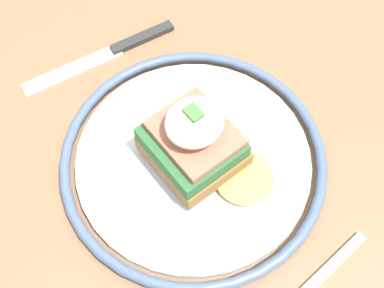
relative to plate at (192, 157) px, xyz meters
The scene contains 4 objects.
dining_table 0.13m from the plate, 98.15° to the right, with size 1.11×0.72×0.77m.
plate is the anchor object (origin of this frame).
sandwich 0.04m from the plate, 164.82° to the right, with size 0.12×0.09×0.08m.
knife 0.16m from the plate, ahead, with size 0.04×0.18×0.01m.
Camera 1 is at (-0.17, 0.15, 1.20)m, focal length 45.00 mm.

